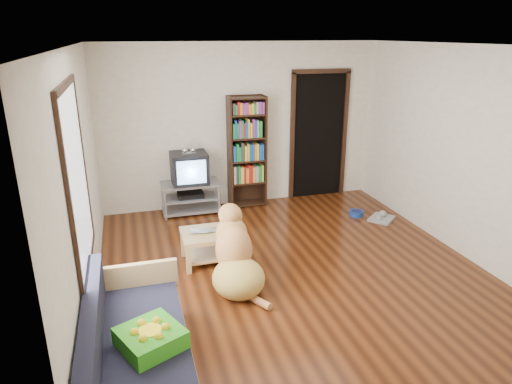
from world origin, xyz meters
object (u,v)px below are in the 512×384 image
object	(u,v)px
grey_rag	(381,219)
sofa	(136,356)
green_cushion	(151,338)
dog_bowl	(356,213)
coffee_table	(204,241)
tv_stand	(191,196)
laptop	(204,233)
dog	(235,258)
crt_tv	(189,167)
bookshelf	(247,146)

from	to	relation	value
grey_rag	sofa	xyz separation A→B (m)	(-3.74, -2.52, 0.25)
green_cushion	dog_bowl	bearing A→B (deg)	15.65
sofa	coffee_table	xyz separation A→B (m)	(0.89, 1.92, 0.02)
dog_bowl	coffee_table	xyz separation A→B (m)	(-2.55, -0.85, 0.24)
tv_stand	coffee_table	bearing A→B (deg)	-92.74
laptop	dog	bearing A→B (deg)	-64.68
green_cushion	laptop	distance (m)	2.15
sofa	coffee_table	distance (m)	2.12
coffee_table	green_cushion	bearing A→B (deg)	-110.66
tv_stand	dog	xyz separation A→B (m)	(0.16, -2.36, 0.07)
green_cushion	grey_rag	distance (m)	4.50
tv_stand	sofa	distance (m)	3.76
tv_stand	crt_tv	size ratio (longest dim) A/B	1.55
tv_stand	crt_tv	xyz separation A→B (m)	(0.00, 0.02, 0.47)
grey_rag	bookshelf	size ratio (longest dim) A/B	0.22
dog	dog_bowl	bearing A→B (deg)	33.02
coffee_table	crt_tv	bearing A→B (deg)	87.29
bookshelf	sofa	distance (m)	4.26
dog_bowl	sofa	bearing A→B (deg)	-141.17
grey_rag	tv_stand	size ratio (longest dim) A/B	0.44
green_cushion	bookshelf	size ratio (longest dim) A/B	0.24
green_cushion	crt_tv	xyz separation A→B (m)	(0.85, 3.77, 0.25)
crt_tv	sofa	size ratio (longest dim) A/B	0.32
coffee_table	sofa	bearing A→B (deg)	-114.92
bookshelf	dog_bowl	bearing A→B (deg)	-32.12
crt_tv	dog	world-z (taller)	crt_tv
dog_bowl	tv_stand	size ratio (longest dim) A/B	0.24
tv_stand	crt_tv	distance (m)	0.47
laptop	bookshelf	xyz separation A→B (m)	(1.03, 1.84, 0.59)
bookshelf	sofa	size ratio (longest dim) A/B	1.00
bookshelf	dog	xyz separation A→B (m)	(-0.79, -2.46, -0.66)
coffee_table	dog	bearing A→B (deg)	-69.99
laptop	grey_rag	size ratio (longest dim) A/B	0.83
laptop	grey_rag	world-z (taller)	laptop
crt_tv	coffee_table	size ratio (longest dim) A/B	1.05
grey_rag	sofa	distance (m)	4.52
dog_bowl	grey_rag	xyz separation A→B (m)	(0.30, -0.25, -0.03)
dog	laptop	bearing A→B (deg)	110.90
crt_tv	dog_bowl	bearing A→B (deg)	-19.66
dog_bowl	crt_tv	world-z (taller)	crt_tv
tv_stand	bookshelf	distance (m)	1.20
crt_tv	tv_stand	bearing A→B (deg)	-90.00
grey_rag	bookshelf	distance (m)	2.39
green_cushion	dog_bowl	xyz separation A→B (m)	(3.32, 2.89, -0.45)
laptop	dog_bowl	world-z (taller)	laptop
laptop	bookshelf	bearing A→B (deg)	65.07
green_cushion	sofa	xyz separation A→B (m)	(-0.12, 0.12, -0.23)
coffee_table	dog	xyz separation A→B (m)	(0.24, -0.65, 0.06)
dog_bowl	dog	size ratio (longest dim) A/B	0.19
tv_stand	coffee_table	world-z (taller)	tv_stand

